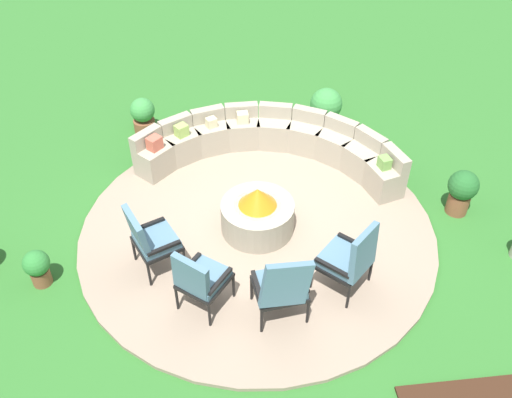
{
  "coord_description": "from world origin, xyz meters",
  "views": [
    {
      "loc": [
        -0.66,
        -5.73,
        5.62
      ],
      "look_at": [
        0.0,
        0.2,
        0.45
      ],
      "focal_mm": 38.79,
      "sensor_mm": 36.0,
      "label": 1
    }
  ],
  "objects_px": {
    "curved_stone_bench": "(270,144)",
    "potted_plant_2": "(326,107)",
    "lounge_chair_back_right": "(350,258)",
    "potted_plant_3": "(37,267)",
    "potted_plant_0": "(462,190)",
    "potted_plant_5": "(143,114)",
    "fire_pit": "(258,214)",
    "lounge_chair_front_right": "(200,278)",
    "lounge_chair_front_left": "(150,238)",
    "lounge_chair_back_left": "(282,286)"
  },
  "relations": [
    {
      "from": "lounge_chair_back_left",
      "to": "potted_plant_0",
      "type": "distance_m",
      "value": 3.37
    },
    {
      "from": "lounge_chair_front_left",
      "to": "lounge_chair_back_right",
      "type": "height_order",
      "value": "lounge_chair_back_right"
    },
    {
      "from": "fire_pit",
      "to": "potted_plant_5",
      "type": "relative_size",
      "value": 1.58
    },
    {
      "from": "curved_stone_bench",
      "to": "lounge_chair_back_left",
      "type": "distance_m",
      "value": 3.24
    },
    {
      "from": "fire_pit",
      "to": "curved_stone_bench",
      "type": "height_order",
      "value": "fire_pit"
    },
    {
      "from": "fire_pit",
      "to": "curved_stone_bench",
      "type": "bearing_deg",
      "value": 76.34
    },
    {
      "from": "fire_pit",
      "to": "potted_plant_5",
      "type": "height_order",
      "value": "fire_pit"
    },
    {
      "from": "lounge_chair_front_right",
      "to": "potted_plant_3",
      "type": "bearing_deg",
      "value": -160.41
    },
    {
      "from": "lounge_chair_front_left",
      "to": "lounge_chair_front_right",
      "type": "distance_m",
      "value": 0.96
    },
    {
      "from": "fire_pit",
      "to": "potted_plant_3",
      "type": "height_order",
      "value": "fire_pit"
    },
    {
      "from": "lounge_chair_back_right",
      "to": "potted_plant_2",
      "type": "relative_size",
      "value": 1.37
    },
    {
      "from": "lounge_chair_back_left",
      "to": "potted_plant_2",
      "type": "xyz_separation_m",
      "value": [
        1.41,
        4.14,
        -0.2
      ]
    },
    {
      "from": "potted_plant_3",
      "to": "fire_pit",
      "type": "bearing_deg",
      "value": 12.48
    },
    {
      "from": "potted_plant_2",
      "to": "potted_plant_0",
      "type": "bearing_deg",
      "value": -58.44
    },
    {
      "from": "potted_plant_0",
      "to": "potted_plant_5",
      "type": "relative_size",
      "value": 1.11
    },
    {
      "from": "lounge_chair_front_right",
      "to": "potted_plant_0",
      "type": "xyz_separation_m",
      "value": [
        3.87,
        1.43,
        -0.18
      ]
    },
    {
      "from": "fire_pit",
      "to": "potted_plant_2",
      "type": "distance_m",
      "value": 2.98
    },
    {
      "from": "lounge_chair_front_right",
      "to": "lounge_chair_front_left",
      "type": "bearing_deg",
      "value": 167.46
    },
    {
      "from": "lounge_chair_back_right",
      "to": "potted_plant_3",
      "type": "relative_size",
      "value": 1.95
    },
    {
      "from": "lounge_chair_back_left",
      "to": "fire_pit",
      "type": "bearing_deg",
      "value": 86.51
    },
    {
      "from": "lounge_chair_front_right",
      "to": "potted_plant_3",
      "type": "distance_m",
      "value": 2.21
    },
    {
      "from": "curved_stone_bench",
      "to": "potted_plant_3",
      "type": "xyz_separation_m",
      "value": [
        -3.33,
        -2.29,
        -0.05
      ]
    },
    {
      "from": "potted_plant_0",
      "to": "potted_plant_5",
      "type": "height_order",
      "value": "potted_plant_0"
    },
    {
      "from": "potted_plant_2",
      "to": "potted_plant_3",
      "type": "height_order",
      "value": "potted_plant_2"
    },
    {
      "from": "lounge_chair_front_left",
      "to": "potted_plant_5",
      "type": "height_order",
      "value": "lounge_chair_front_left"
    },
    {
      "from": "lounge_chair_back_right",
      "to": "fire_pit",
      "type": "bearing_deg",
      "value": 84.04
    },
    {
      "from": "lounge_chair_back_right",
      "to": "potted_plant_2",
      "type": "height_order",
      "value": "lounge_chair_back_right"
    },
    {
      "from": "fire_pit",
      "to": "lounge_chair_back_right",
      "type": "bearing_deg",
      "value": -49.89
    },
    {
      "from": "lounge_chair_front_left",
      "to": "lounge_chair_front_right",
      "type": "height_order",
      "value": "lounge_chair_front_left"
    },
    {
      "from": "lounge_chair_back_left",
      "to": "potted_plant_2",
      "type": "distance_m",
      "value": 4.38
    },
    {
      "from": "lounge_chair_front_right",
      "to": "lounge_chair_back_right",
      "type": "bearing_deg",
      "value": 41.29
    },
    {
      "from": "lounge_chair_back_right",
      "to": "potted_plant_3",
      "type": "height_order",
      "value": "lounge_chair_back_right"
    },
    {
      "from": "lounge_chair_front_left",
      "to": "potted_plant_0",
      "type": "xyz_separation_m",
      "value": [
        4.49,
        0.69,
        -0.19
      ]
    },
    {
      "from": "potted_plant_2",
      "to": "lounge_chair_back_left",
      "type": "bearing_deg",
      "value": -108.73
    },
    {
      "from": "potted_plant_5",
      "to": "curved_stone_bench",
      "type": "bearing_deg",
      "value": -28.68
    },
    {
      "from": "lounge_chair_front_right",
      "to": "potted_plant_0",
      "type": "distance_m",
      "value": 4.13
    },
    {
      "from": "lounge_chair_front_right",
      "to": "potted_plant_3",
      "type": "xyz_separation_m",
      "value": [
        -2.08,
        0.68,
        -0.29
      ]
    },
    {
      "from": "lounge_chair_back_left",
      "to": "lounge_chair_front_right",
      "type": "bearing_deg",
      "value": 157.92
    },
    {
      "from": "curved_stone_bench",
      "to": "potted_plant_2",
      "type": "bearing_deg",
      "value": 39.72
    },
    {
      "from": "curved_stone_bench",
      "to": "potted_plant_2",
      "type": "distance_m",
      "value": 1.45
    },
    {
      "from": "potted_plant_0",
      "to": "potted_plant_5",
      "type": "xyz_separation_m",
      "value": [
        -4.75,
        2.7,
        -0.06
      ]
    },
    {
      "from": "lounge_chair_back_left",
      "to": "lounge_chair_back_right",
      "type": "bearing_deg",
      "value": 14.57
    },
    {
      "from": "lounge_chair_front_right",
      "to": "fire_pit",
      "type": "bearing_deg",
      "value": 95.16
    },
    {
      "from": "lounge_chair_front_left",
      "to": "potted_plant_2",
      "type": "xyz_separation_m",
      "value": [
        2.97,
        3.16,
        -0.18
      ]
    },
    {
      "from": "potted_plant_2",
      "to": "potted_plant_5",
      "type": "relative_size",
      "value": 1.18
    },
    {
      "from": "fire_pit",
      "to": "curved_stone_bench",
      "type": "xyz_separation_m",
      "value": [
        0.4,
        1.64,
        0.01
      ]
    },
    {
      "from": "lounge_chair_back_left",
      "to": "potted_plant_2",
      "type": "relative_size",
      "value": 1.42
    },
    {
      "from": "curved_stone_bench",
      "to": "lounge_chair_back_right",
      "type": "height_order",
      "value": "lounge_chair_back_right"
    },
    {
      "from": "lounge_chair_front_left",
      "to": "potted_plant_3",
      "type": "xyz_separation_m",
      "value": [
        -1.47,
        -0.06,
        -0.3
      ]
    },
    {
      "from": "lounge_chair_front_right",
      "to": "potted_plant_5",
      "type": "bearing_deg",
      "value": 139.62
    }
  ]
}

